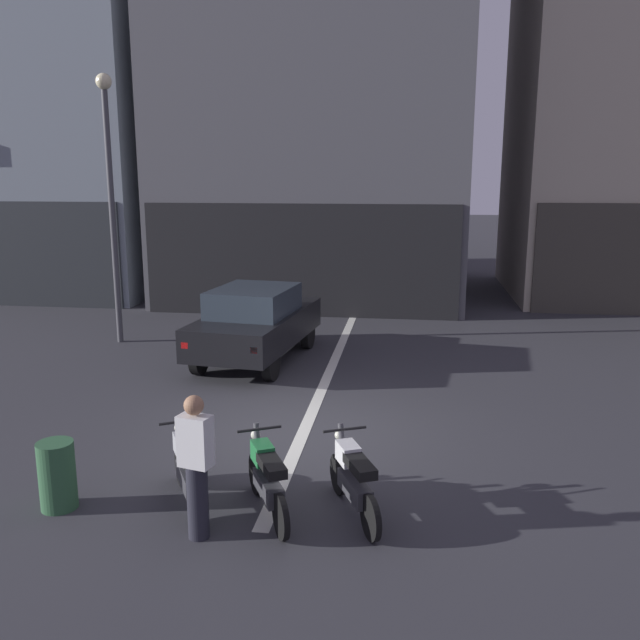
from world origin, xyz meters
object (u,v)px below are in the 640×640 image
(car_black_crossing_near, at_px, (256,321))
(motorcycle_silver_row_leftmost, at_px, (188,469))
(motorcycle_green_row_left_mid, at_px, (267,478))
(street_lamp, at_px, (110,182))
(motorcycle_white_row_centre, at_px, (353,479))
(trash_bin, at_px, (57,475))
(person_by_motorcycles, at_px, (196,466))

(car_black_crossing_near, height_order, motorcycle_silver_row_leftmost, car_black_crossing_near)
(motorcycle_green_row_left_mid, bearing_deg, motorcycle_silver_row_leftmost, 173.49)
(street_lamp, bearing_deg, motorcycle_white_row_centre, -50.21)
(motorcycle_silver_row_leftmost, distance_m, motorcycle_white_row_centre, 2.04)
(car_black_crossing_near, xyz_separation_m, trash_bin, (-0.88, -6.77, -0.46))
(motorcycle_green_row_left_mid, relative_size, person_by_motorcycles, 0.91)
(street_lamp, distance_m, motorcycle_white_row_centre, 10.52)
(motorcycle_silver_row_leftmost, bearing_deg, person_by_motorcycles, -63.42)
(car_black_crossing_near, distance_m, motorcycle_green_row_left_mid, 6.78)
(motorcycle_white_row_centre, bearing_deg, motorcycle_silver_row_leftmost, -179.71)
(motorcycle_green_row_left_mid, height_order, person_by_motorcycles, person_by_motorcycles)
(car_black_crossing_near, distance_m, trash_bin, 6.84)
(motorcycle_silver_row_leftmost, bearing_deg, motorcycle_green_row_left_mid, -6.51)
(street_lamp, distance_m, motorcycle_green_row_left_mid, 10.03)
(street_lamp, height_order, trash_bin, street_lamp)
(motorcycle_white_row_centre, bearing_deg, car_black_crossing_near, 112.67)
(trash_bin, bearing_deg, motorcycle_white_row_centre, 5.37)
(motorcycle_white_row_centre, xyz_separation_m, person_by_motorcycles, (-1.67, -0.75, 0.40))
(trash_bin, bearing_deg, motorcycle_green_row_left_mid, 4.69)
(street_lamp, height_order, person_by_motorcycles, street_lamp)
(street_lamp, height_order, motorcycle_green_row_left_mid, street_lamp)
(motorcycle_white_row_centre, relative_size, trash_bin, 1.82)
(motorcycle_white_row_centre, distance_m, person_by_motorcycles, 1.87)
(car_black_crossing_near, height_order, trash_bin, car_black_crossing_near)
(car_black_crossing_near, bearing_deg, motorcycle_green_row_left_mid, -75.74)
(motorcycle_green_row_left_mid, relative_size, motorcycle_white_row_centre, 0.98)
(person_by_motorcycles, xyz_separation_m, trash_bin, (-1.90, 0.42, -0.43))
(car_black_crossing_near, xyz_separation_m, motorcycle_white_row_centre, (2.69, -6.43, -0.43))
(motorcycle_silver_row_leftmost, bearing_deg, car_black_crossing_near, 95.75)
(street_lamp, xyz_separation_m, person_by_motorcycles, (4.71, -8.41, -2.97))
(motorcycle_silver_row_leftmost, bearing_deg, motorcycle_white_row_centre, 0.29)
(motorcycle_green_row_left_mid, distance_m, motorcycle_white_row_centre, 1.03)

